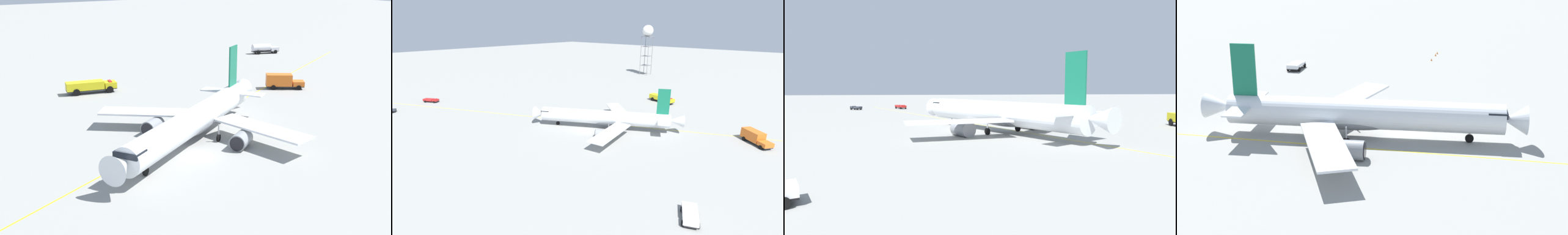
% 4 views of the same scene
% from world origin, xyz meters
% --- Properties ---
extents(ground_plane, '(600.00, 600.00, 0.00)m').
position_xyz_m(ground_plane, '(0.00, 0.00, 0.00)').
color(ground_plane, gray).
extents(airliner_main, '(31.02, 38.15, 12.12)m').
position_xyz_m(airliner_main, '(-5.60, 3.20, 3.05)').
color(airliner_main, silver).
rests_on(airliner_main, ground_plane).
extents(pushback_tug_truck, '(5.42, 4.13, 1.30)m').
position_xyz_m(pushback_tug_truck, '(16.08, 36.03, 0.81)').
color(pushback_tug_truck, '#232326').
rests_on(pushback_tug_truck, ground_plane).
extents(taxiway_centreline, '(74.63, 156.79, 0.01)m').
position_xyz_m(taxiway_centreline, '(-10.15, 4.25, 0.00)').
color(taxiway_centreline, yellow).
rests_on(taxiway_centreline, ground_plane).
extents(safety_cone_near, '(0.36, 0.36, 0.55)m').
position_xyz_m(safety_cone_near, '(38.17, 19.07, 0.28)').
color(safety_cone_near, orange).
rests_on(safety_cone_near, ground_plane).
extents(safety_cone_mid, '(0.36, 0.36, 0.55)m').
position_xyz_m(safety_cone_mid, '(42.52, 20.71, 0.28)').
color(safety_cone_mid, orange).
rests_on(safety_cone_mid, ground_plane).
extents(safety_cone_far, '(0.36, 0.36, 0.55)m').
position_xyz_m(safety_cone_far, '(44.42, 21.42, 0.28)').
color(safety_cone_far, orange).
rests_on(safety_cone_far, ground_plane).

